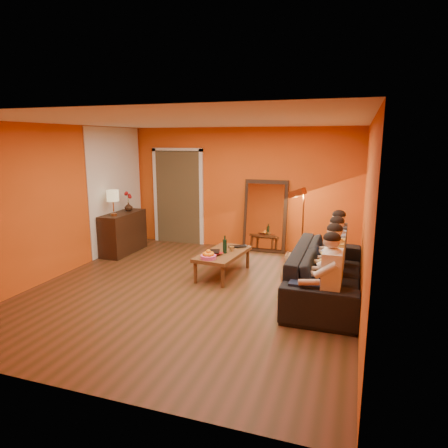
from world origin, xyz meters
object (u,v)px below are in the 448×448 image
(wine_bottle, at_px, (225,244))
(vase, at_px, (129,207))
(person_mid_left, at_px, (334,267))
(coffee_table, at_px, (223,264))
(person_far_right, at_px, (338,247))
(person_mid_right, at_px, (336,256))
(dog, at_px, (291,273))
(floor_lamp, at_px, (303,228))
(person_far_left, at_px, (331,279))
(sofa, at_px, (326,272))
(table_lamp, at_px, (113,203))
(tumbler, at_px, (232,249))
(laptop, at_px, (239,247))
(mirror_frame, at_px, (265,216))
(sideboard, at_px, (123,233))

(wine_bottle, relative_size, vase, 1.75)
(person_mid_left, bearing_deg, coffee_table, 156.86)
(person_far_right, bearing_deg, person_mid_right, -90.00)
(coffee_table, distance_m, dog, 1.36)
(floor_lamp, bearing_deg, person_far_left, -56.89)
(sofa, relative_size, coffee_table, 2.09)
(coffee_table, height_order, wine_bottle, wine_bottle)
(vase, bearing_deg, table_lamp, -90.00)
(tumbler, xyz_separation_m, laptop, (0.06, 0.23, -0.03))
(mirror_frame, height_order, person_mid_right, mirror_frame)
(dog, height_order, vase, vase)
(vase, bearing_deg, coffee_table, -21.27)
(sideboard, bearing_deg, dog, -17.32)
(laptop, bearing_deg, person_far_right, -38.09)
(dog, relative_size, tumbler, 7.23)
(coffee_table, bearing_deg, mirror_frame, 85.50)
(person_mid_right, bearing_deg, wine_bottle, 173.32)
(dog, bearing_deg, person_mid_right, 15.94)
(mirror_frame, xyz_separation_m, table_lamp, (-2.79, -1.38, 0.34))
(mirror_frame, bearing_deg, person_far_left, -63.39)
(sofa, relative_size, wine_bottle, 8.22)
(person_far_right, bearing_deg, wine_bottle, -169.91)
(sofa, bearing_deg, table_lamp, 79.65)
(sideboard, relative_size, tumbler, 13.21)
(sideboard, xyz_separation_m, vase, (0.00, 0.25, 0.51))
(floor_lamp, distance_m, tumbler, 1.44)
(person_far_left, xyz_separation_m, person_far_right, (0.00, 1.65, 0.00))
(floor_lamp, relative_size, vase, 8.12)
(mirror_frame, xyz_separation_m, person_far_left, (1.58, -3.15, -0.15))
(person_mid_left, bearing_deg, wine_bottle, 157.61)
(person_mid_left, height_order, wine_bottle, person_mid_left)
(dog, distance_m, tumbler, 1.30)
(sofa, xyz_separation_m, person_far_left, (0.13, -1.00, 0.24))
(person_mid_left, xyz_separation_m, vase, (-4.37, 1.77, 0.33))
(sideboard, height_order, wine_bottle, sideboard)
(floor_lamp, bearing_deg, vase, -162.38)
(sideboard, xyz_separation_m, person_mid_right, (4.37, -0.97, 0.18))
(person_far_right, distance_m, wine_bottle, 1.89)
(person_far_right, bearing_deg, sideboard, 174.46)
(sofa, xyz_separation_m, dog, (-0.51, -0.09, -0.05))
(mirror_frame, relative_size, wine_bottle, 4.90)
(sofa, distance_m, person_mid_right, 0.29)
(table_lamp, relative_size, tumbler, 5.71)
(dog, xyz_separation_m, person_far_left, (0.64, -0.91, 0.29))
(coffee_table, xyz_separation_m, wine_bottle, (0.05, -0.05, 0.37))
(sideboard, distance_m, person_far_left, 4.84)
(wine_bottle, xyz_separation_m, tumbler, (0.07, 0.17, -0.11))
(coffee_table, height_order, person_mid_right, person_mid_right)
(sideboard, distance_m, laptop, 2.66)
(dog, bearing_deg, coffee_table, 159.85)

